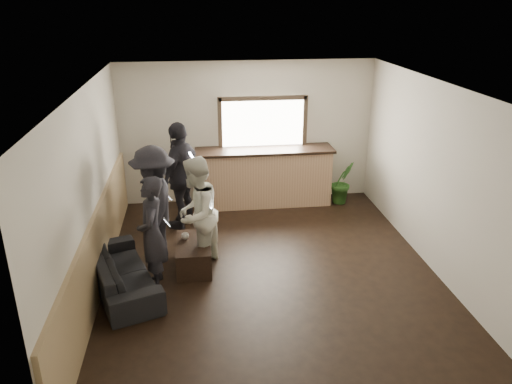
{
  "coord_description": "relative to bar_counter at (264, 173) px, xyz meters",
  "views": [
    {
      "loc": [
        -1.03,
        -6.56,
        3.93
      ],
      "look_at": [
        -0.16,
        0.4,
        1.16
      ],
      "focal_mm": 35.0,
      "sensor_mm": 36.0,
      "label": 1
    }
  ],
  "objects": [
    {
      "name": "potted_plant",
      "position": [
        1.57,
        -0.15,
        -0.2
      ],
      "size": [
        0.58,
        0.52,
        0.87
      ],
      "primitive_type": "imported",
      "rotation": [
        0.0,
        0.0,
        0.34
      ],
      "color": "#2D6623",
      "rests_on": "ground"
    },
    {
      "name": "sofa",
      "position": [
        -2.45,
        -2.89,
        -0.37
      ],
      "size": [
        1.31,
        2.0,
        0.54
      ],
      "primitive_type": "imported",
      "rotation": [
        0.0,
        0.0,
        1.91
      ],
      "color": "black",
      "rests_on": "ground"
    },
    {
      "name": "room_shell",
      "position": [
        -1.04,
        -2.7,
        0.83
      ],
      "size": [
        5.01,
        6.01,
        2.8
      ],
      "color": "silver",
      "rests_on": "ground"
    },
    {
      "name": "person_a",
      "position": [
        -1.99,
        -2.87,
        0.2
      ],
      "size": [
        0.47,
        0.62,
        1.68
      ],
      "rotation": [
        0.0,
        0.0,
        -1.58
      ],
      "color": "black",
      "rests_on": "ground"
    },
    {
      "name": "coffee_table",
      "position": [
        -1.44,
        -2.39,
        -0.43
      ],
      "size": [
        0.53,
        0.94,
        0.42
      ],
      "primitive_type": "cube",
      "rotation": [
        0.0,
        0.0,
        -0.0
      ],
      "color": "black",
      "rests_on": "ground"
    },
    {
      "name": "person_c",
      "position": [
        -2.0,
        -2.0,
        0.28
      ],
      "size": [
        0.77,
        1.24,
        1.85
      ],
      "rotation": [
        0.0,
        0.0,
        -1.5
      ],
      "color": "black",
      "rests_on": "ground"
    },
    {
      "name": "person_b",
      "position": [
        -1.37,
        -2.38,
        0.24
      ],
      "size": [
        0.95,
        1.05,
        1.77
      ],
      "rotation": [
        0.0,
        0.0,
        -1.98
      ],
      "color": "silver",
      "rests_on": "ground"
    },
    {
      "name": "cup_b",
      "position": [
        -1.3,
        -2.47,
        -0.18
      ],
      "size": [
        0.11,
        0.11,
        0.09
      ],
      "primitive_type": "imported",
      "rotation": [
        0.0,
        0.0,
        6.18
      ],
      "color": "silver",
      "rests_on": "coffee_table"
    },
    {
      "name": "ground",
      "position": [
        -0.3,
        -2.7,
        -0.64
      ],
      "size": [
        5.0,
        6.0,
        0.01
      ],
      "primitive_type": "cube",
      "color": "black"
    },
    {
      "name": "person_d",
      "position": [
        -1.61,
        -0.86,
        0.33
      ],
      "size": [
        0.97,
        1.22,
        1.94
      ],
      "rotation": [
        0.0,
        0.0,
        -2.09
      ],
      "color": "black",
      "rests_on": "ground"
    },
    {
      "name": "cup_a",
      "position": [
        -1.56,
        -2.25,
        -0.18
      ],
      "size": [
        0.16,
        0.16,
        0.09
      ],
      "primitive_type": "imported",
      "rotation": [
        0.0,
        0.0,
        2.43
      ],
      "color": "silver",
      "rests_on": "coffee_table"
    },
    {
      "name": "bar_counter",
      "position": [
        0.0,
        0.0,
        0.0
      ],
      "size": [
        2.7,
        0.68,
        2.13
      ],
      "color": "tan",
      "rests_on": "ground"
    }
  ]
}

